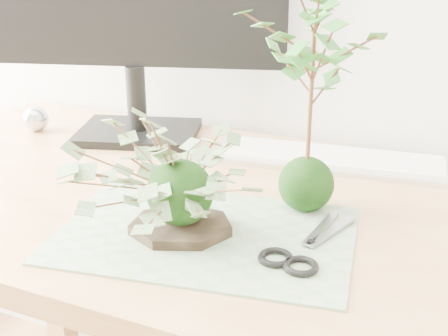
{
  "coord_description": "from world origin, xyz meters",
  "views": [
    {
      "loc": [
        0.35,
        0.37,
        1.19
      ],
      "look_at": [
        0.0,
        1.14,
        0.84
      ],
      "focal_mm": 50.0,
      "sensor_mm": 36.0,
      "label": 1
    }
  ],
  "objects_px": {
    "desk": "(280,259)",
    "ivy_kokedama": "(179,163)",
    "keyboard": "(330,159)",
    "maple_kokedama": "(313,49)"
  },
  "relations": [
    {
      "from": "desk",
      "to": "ivy_kokedama",
      "type": "xyz_separation_m",
      "value": [
        -0.11,
        -0.13,
        0.2
      ]
    },
    {
      "from": "desk",
      "to": "maple_kokedama",
      "type": "height_order",
      "value": "maple_kokedama"
    },
    {
      "from": "desk",
      "to": "keyboard",
      "type": "xyz_separation_m",
      "value": [
        0.01,
        0.24,
        0.1
      ]
    },
    {
      "from": "keyboard",
      "to": "maple_kokedama",
      "type": "bearing_deg",
      "value": -93.03
    },
    {
      "from": "ivy_kokedama",
      "to": "maple_kokedama",
      "type": "distance_m",
      "value": 0.26
    },
    {
      "from": "ivy_kokedama",
      "to": "maple_kokedama",
      "type": "bearing_deg",
      "value": 47.41
    },
    {
      "from": "desk",
      "to": "keyboard",
      "type": "height_order",
      "value": "keyboard"
    },
    {
      "from": "ivy_kokedama",
      "to": "keyboard",
      "type": "relative_size",
      "value": 0.61
    },
    {
      "from": "ivy_kokedama",
      "to": "maple_kokedama",
      "type": "xyz_separation_m",
      "value": [
        0.14,
        0.16,
        0.15
      ]
    },
    {
      "from": "maple_kokedama",
      "to": "keyboard",
      "type": "relative_size",
      "value": 0.8
    }
  ]
}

